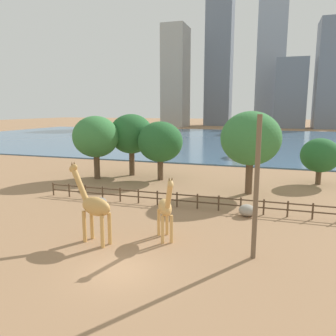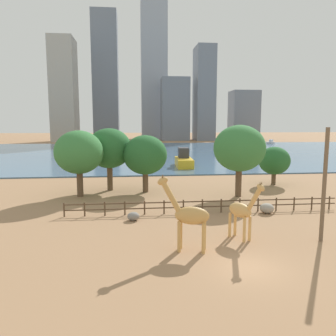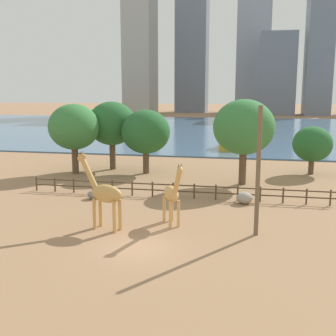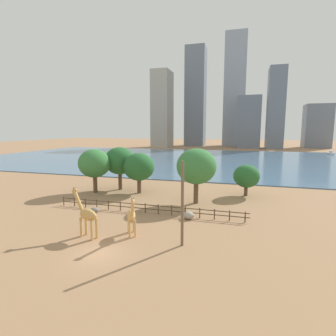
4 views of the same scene
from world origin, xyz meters
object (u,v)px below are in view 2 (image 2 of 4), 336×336
tree_left_large (109,149)px  boat_ferry (184,160)px  boulder_by_pole (133,216)px  tree_left_small (145,155)px  tree_center_broad (274,161)px  tree_right_small (239,149)px  giraffe_tall (242,211)px  tree_right_tall (79,152)px  boat_sailboat (271,142)px  utility_pole (324,185)px  boulder_near_fence (267,208)px  giraffe_companion (189,215)px

tree_left_large → boat_ferry: (12.60, 20.40, -3.89)m
boulder_by_pole → tree_left_large: 14.60m
tree_left_small → tree_center_broad: bearing=10.2°
tree_right_small → boat_ferry: size_ratio=1.01×
tree_center_broad → giraffe_tall: bearing=-119.2°
boulder_by_pole → giraffe_tall: bearing=-35.4°
tree_right_small → tree_right_tall: bearing=174.4°
boat_sailboat → tree_left_large: bearing=140.0°
boat_ferry → tree_left_small: bearing=-17.6°
utility_pole → boulder_near_fence: 8.39m
tree_left_small → boat_sailboat: (53.57, 87.07, -3.77)m
giraffe_companion → tree_left_small: (-2.15, 19.14, 2.15)m
boulder_near_fence → tree_center_broad: (6.83, 14.03, 2.83)m
tree_left_large → boat_sailboat: 103.40m
tree_right_small → boat_ferry: tree_right_small is taller
tree_left_small → tree_right_small: tree_right_small is taller
giraffe_companion → utility_pole: (9.80, 0.80, 1.65)m
giraffe_companion → tree_center_broad: tree_center_broad is taller
boulder_near_fence → boulder_by_pole: boulder_near_fence is taller
giraffe_tall → tree_right_small: size_ratio=0.55×
tree_left_large → utility_pole: bearing=-50.6°
utility_pole → tree_center_broad: (5.92, 21.55, -0.77)m
tree_left_small → boat_sailboat: bearing=58.4°
tree_left_small → boat_ferry: size_ratio=0.85×
tree_left_large → tree_right_tall: tree_left_large is taller
boulder_near_fence → boulder_by_pole: 12.58m
tree_left_large → tree_left_small: bearing=-19.7°
giraffe_tall → tree_center_broad: (11.53, 20.62, 1.15)m
giraffe_tall → tree_right_tall: (-13.95, 15.67, 2.97)m
boulder_near_fence → tree_right_small: bearing=93.2°
giraffe_companion → utility_pole: 9.97m
tree_left_small → boat_ferry: 23.67m
tree_left_large → boat_ferry: size_ratio=0.95×
boulder_by_pole → giraffe_companion: bearing=-63.4°
boulder_by_pole → tree_right_small: tree_right_small is taller
giraffe_tall → tree_left_large: bearing=-179.6°
tree_right_small → giraffe_tall: bearing=-107.1°
giraffe_companion → giraffe_tall: bearing=-141.3°
tree_left_large → giraffe_tall: bearing=-60.5°
giraffe_companion → boulder_near_fence: bearing=-120.5°
giraffe_tall → tree_left_large: size_ratio=0.58×
tree_left_large → tree_right_tall: 4.61m
tree_right_tall → boat_ferry: 28.74m
giraffe_companion → tree_left_large: tree_left_large is taller
tree_center_broad → tree_right_tall: tree_right_tall is taller
tree_left_large → giraffe_companion: bearing=-72.4°
boat_ferry → boat_sailboat: boat_ferry is taller
giraffe_tall → boulder_by_pole: bearing=-154.5°
tree_right_tall → boat_sailboat: tree_right_tall is taller
tree_center_broad → tree_left_small: size_ratio=0.75×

